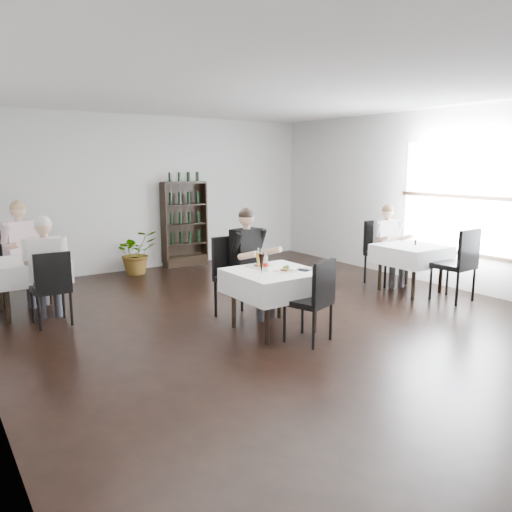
{
  "coord_description": "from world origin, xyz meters",
  "views": [
    {
      "loc": [
        -3.9,
        -4.88,
        2.09
      ],
      "look_at": [
        -0.43,
        0.2,
        0.94
      ],
      "focal_mm": 35.0,
      "sensor_mm": 36.0,
      "label": 1
    }
  ],
  "objects_px": {
    "main_table": "(274,282)",
    "potted_tree": "(136,252)",
    "diner_main": "(250,254)",
    "wine_shelf": "(185,225)"
  },
  "relations": [
    {
      "from": "potted_tree",
      "to": "diner_main",
      "type": "distance_m",
      "value": 3.44
    },
    {
      "from": "wine_shelf",
      "to": "diner_main",
      "type": "xyz_separation_m",
      "value": [
        -0.79,
        -3.62,
        0.02
      ]
    },
    {
      "from": "potted_tree",
      "to": "diner_main",
      "type": "relative_size",
      "value": 0.56
    },
    {
      "from": "wine_shelf",
      "to": "diner_main",
      "type": "height_order",
      "value": "wine_shelf"
    },
    {
      "from": "diner_main",
      "to": "wine_shelf",
      "type": "bearing_deg",
      "value": 77.71
    },
    {
      "from": "main_table",
      "to": "potted_tree",
      "type": "relative_size",
      "value": 1.23
    },
    {
      "from": "potted_tree",
      "to": "diner_main",
      "type": "height_order",
      "value": "diner_main"
    },
    {
      "from": "main_table",
      "to": "diner_main",
      "type": "height_order",
      "value": "diner_main"
    },
    {
      "from": "main_table",
      "to": "potted_tree",
      "type": "bearing_deg",
      "value": 93.3
    },
    {
      "from": "wine_shelf",
      "to": "main_table",
      "type": "bearing_deg",
      "value": -101.78
    }
  ]
}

